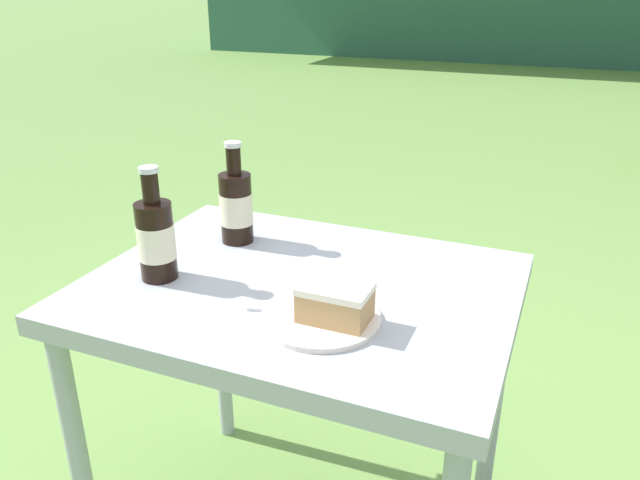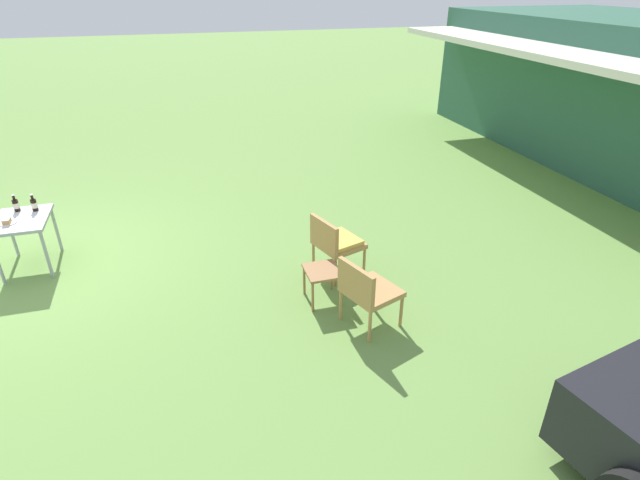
{
  "view_description": "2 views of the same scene",
  "coord_description": "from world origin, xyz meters",
  "px_view_note": "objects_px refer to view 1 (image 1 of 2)",
  "views": [
    {
      "loc": [
        0.45,
        -0.98,
        1.24
      ],
      "look_at": [
        0.0,
        0.1,
        0.74
      ],
      "focal_mm": 35.0,
      "sensor_mm": 36.0,
      "label": 1
    },
    {
      "loc": [
        6.45,
        1.99,
        3.38
      ],
      "look_at": [
        1.98,
        3.32,
        0.9
      ],
      "focal_mm": 28.0,
      "sensor_mm": 36.0,
      "label": 2
    }
  ],
  "objects_px": {
    "patio_table": "(301,318)",
    "cola_bottle_far": "(156,238)",
    "cake_on_plate": "(329,309)",
    "cola_bottle_near": "(236,205)"
  },
  "relations": [
    {
      "from": "patio_table",
      "to": "cola_bottle_far",
      "type": "xyz_separation_m",
      "value": [
        -0.26,
        -0.09,
        0.16
      ]
    },
    {
      "from": "cake_on_plate",
      "to": "cola_bottle_far",
      "type": "height_order",
      "value": "cola_bottle_far"
    },
    {
      "from": "cake_on_plate",
      "to": "cola_bottle_near",
      "type": "bearing_deg",
      "value": 141.76
    },
    {
      "from": "cake_on_plate",
      "to": "patio_table",
      "type": "bearing_deg",
      "value": 132.09
    },
    {
      "from": "cola_bottle_far",
      "to": "patio_table",
      "type": "bearing_deg",
      "value": 18.14
    },
    {
      "from": "patio_table",
      "to": "cake_on_plate",
      "type": "xyz_separation_m",
      "value": [
        0.11,
        -0.12,
        0.11
      ]
    },
    {
      "from": "cake_on_plate",
      "to": "cola_bottle_far",
      "type": "distance_m",
      "value": 0.38
    },
    {
      "from": "patio_table",
      "to": "cola_bottle_near",
      "type": "height_order",
      "value": "cola_bottle_near"
    },
    {
      "from": "patio_table",
      "to": "cola_bottle_far",
      "type": "distance_m",
      "value": 0.32
    },
    {
      "from": "cola_bottle_near",
      "to": "cola_bottle_far",
      "type": "relative_size",
      "value": 1.0
    }
  ]
}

